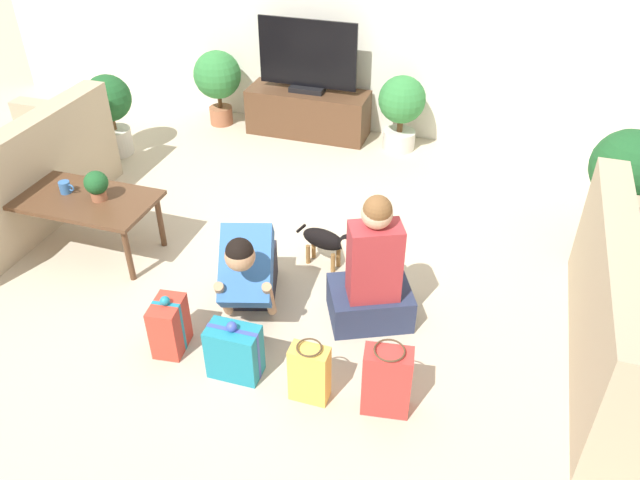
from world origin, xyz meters
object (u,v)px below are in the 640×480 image
object	(u,v)px
tv	(307,60)
gift_box_a	(234,351)
tabletop_plant	(96,184)
mug	(65,187)
sofa_left	(2,188)
coffee_table	(83,203)
person_sitting	(372,278)
potted_plant_corner_right	(627,173)
potted_plant_back_right	(401,106)
potted_plant_corner_left	(110,108)
person_kneeling	(249,270)
gift_bag_a	(387,381)
potted_plant_back_left	(218,78)
tv_console	(308,112)
gift_box_b	(170,326)
gift_bag_b	(309,373)
dog	(329,241)

from	to	relation	value
tv	gift_box_a	size ratio (longest dim) A/B	2.45
tabletop_plant	mug	bearing A→B (deg)	178.72
sofa_left	gift_box_a	xyz separation A→B (m)	(2.43, -0.97, -0.13)
coffee_table	person_sitting	distance (m)	2.21
coffee_table	potted_plant_corner_right	xyz separation A→B (m)	(3.73, 1.30, 0.21)
person_sitting	mug	size ratio (longest dim) A/B	8.05
potted_plant_back_right	sofa_left	bearing A→B (deg)	-140.39
potted_plant_corner_left	person_kneeling	xyz separation A→B (m)	(2.15, -1.73, -0.14)
potted_plant_corner_right	gift_bag_a	size ratio (longest dim) A/B	2.05
potted_plant_back_right	potted_plant_corner_left	size ratio (longest dim) A/B	0.94
gift_bag_a	person_sitting	bearing A→B (deg)	110.56
potted_plant_back_left	potted_plant_corner_right	world-z (taller)	potted_plant_corner_right
tv_console	potted_plant_corner_right	xyz separation A→B (m)	(2.83, -1.16, 0.39)
gift_box_b	tabletop_plant	xyz separation A→B (m)	(-0.94, 0.77, 0.41)
potted_plant_corner_right	potted_plant_back_right	bearing A→B (deg)	149.25
gift_bag_b	tabletop_plant	world-z (taller)	tabletop_plant
coffee_table	dog	xyz separation A→B (m)	(1.77, 0.35, -0.19)
gift_box_a	tv_console	bearing A→B (deg)	101.29
gift_bag_b	mug	distance (m)	2.37
potted_plant_back_right	gift_box_a	xyz separation A→B (m)	(-0.31, -3.23, -0.26)
person_kneeling	gift_bag_a	xyz separation A→B (m)	(1.04, -0.55, -0.11)
person_kneeling	gift_bag_a	size ratio (longest dim) A/B	1.79
potted_plant_corner_left	person_kneeling	distance (m)	2.76
coffee_table	potted_plant_back_left	xyz separation A→B (m)	(-0.06, 2.41, 0.08)
dog	gift_box_b	world-z (taller)	gift_box_b
potted_plant_back_left	gift_box_a	xyz separation A→B (m)	(1.61, -3.23, -0.32)
potted_plant_corner_left	gift_box_a	size ratio (longest dim) A/B	1.94
coffee_table	potted_plant_corner_right	distance (m)	3.96
sofa_left	potted_plant_back_right	size ratio (longest dim) A/B	2.66
gift_box_b	gift_bag_b	size ratio (longest dim) A/B	1.04
tv	potted_plant_back_right	xyz separation A→B (m)	(0.96, -0.05, -0.33)
dog	gift_bag_b	xyz separation A→B (m)	(0.26, -1.21, -0.04)
dog	gift_box_b	bearing A→B (deg)	160.54
tabletop_plant	coffee_table	bearing A→B (deg)	-172.60
potted_plant_corner_left	potted_plant_back_left	distance (m)	1.15
potted_plant_back_left	potted_plant_corner_right	xyz separation A→B (m)	(3.79, -1.11, 0.12)
person_sitting	tabletop_plant	xyz separation A→B (m)	(-2.06, 0.14, 0.24)
potted_plant_corner_left	tabletop_plant	xyz separation A→B (m)	(0.87, -1.45, 0.12)
potted_plant_back_right	person_kneeling	xyz separation A→B (m)	(-0.44, -2.67, -0.11)
dog	tv	bearing A→B (deg)	34.82
potted_plant_back_left	mug	distance (m)	2.38
potted_plant_back_right	tv	bearing A→B (deg)	177.02
sofa_left	potted_plant_corner_left	xyz separation A→B (m)	(0.15, 1.32, 0.16)
tv	tabletop_plant	bearing A→B (deg)	-107.21
mug	tv	bearing A→B (deg)	66.80
coffee_table	mug	xyz separation A→B (m)	(-0.14, 0.03, 0.10)
tv	gift_bag_a	size ratio (longest dim) A/B	2.15
potted_plant_back_left	gift_bag_a	distance (m)	4.10
potted_plant_back_left	tv_console	bearing A→B (deg)	2.98
potted_plant_back_left	gift_bag_a	bearing A→B (deg)	-51.94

